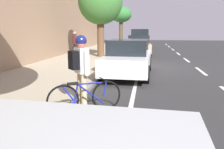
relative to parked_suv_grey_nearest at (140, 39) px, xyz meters
name	(u,v)px	position (x,y,z in m)	size (l,w,h in m)	color
ground	(142,66)	(-0.46, 12.28, -1.03)	(67.16, 67.16, 0.00)	#2C2C2C
sidewalk	(73,64)	(3.32, 12.28, -0.96)	(4.20, 41.98, 0.12)	tan
curb_edge	(112,65)	(1.14, 12.28, -0.96)	(0.16, 41.98, 0.12)	gray
lane_stripe_centre	(193,65)	(-3.25, 11.29, -1.02)	(0.14, 40.00, 0.01)	white
lane_stripe_bike_edge	(139,66)	(-0.33, 12.28, -1.02)	(0.12, 41.98, 0.01)	white
building_facade	(31,16)	(5.67, 12.28, 1.66)	(0.50, 41.98, 5.37)	#9C7B60
parked_suv_grey_nearest	(140,39)	(0.00, 0.00, 0.00)	(1.99, 4.71, 1.99)	slate
parked_sedan_tan_second	(138,45)	(-0.04, 6.34, -0.27)	(2.01, 4.49, 1.52)	tan
parked_sedan_white_mid	(129,58)	(0.05, 14.96, -0.27)	(1.96, 4.46, 1.52)	white
bicycle_at_curb	(85,97)	(0.67, 19.78, -0.64)	(1.52, 0.99, 0.79)	black
cyclist_with_backpack	(80,64)	(0.89, 19.34, 0.07)	(0.54, 0.55, 1.79)	#C6B284
street_tree_near_cyclist	(121,15)	(2.39, -3.49, 2.57)	(2.46, 2.46, 4.50)	#4B3E29
street_tree_mid_block	(100,2)	(2.39, 9.07, 2.66)	(2.91, 2.91, 5.11)	brown
pedestrian_on_phone	(75,42)	(4.13, 9.26, 0.06)	(0.38, 0.56, 1.69)	black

